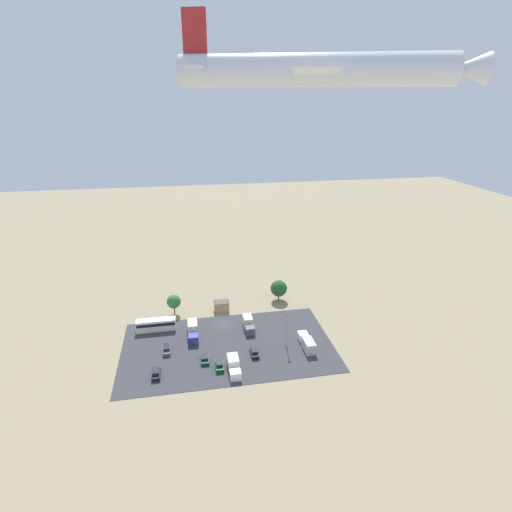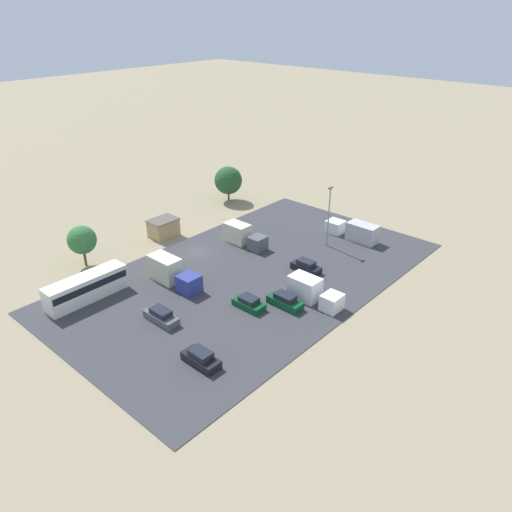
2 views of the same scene
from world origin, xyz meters
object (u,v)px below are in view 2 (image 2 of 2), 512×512
Objects in this scene: parked_truck_1 at (243,236)px; parked_truck_2 at (355,231)px; parked_car_0 at (306,267)px; parked_truck_0 at (172,273)px; parked_car_3 at (161,316)px; parked_car_4 at (285,301)px; parked_car_2 at (249,303)px; shed_building at (163,228)px; bus at (86,287)px; parked_car_1 at (201,359)px; parked_truck_3 at (312,292)px.

parked_truck_1 is 0.83× the size of parked_truck_2.
parked_car_0 is at bearing -176.80° from parked_truck_2.
parked_truck_0 is 29.81m from parked_truck_2.
parked_car_3 is 0.64× the size of parked_truck_1.
parked_car_4 reaches higher than parked_car_3.
parked_car_4 is (-3.16, 3.05, 0.09)m from parked_car_2.
parked_truck_2 reaches higher than shed_building.
parked_car_4 is (-15.12, 19.36, -1.03)m from bus.
parked_car_2 is at bearing 36.25° from bus.
parked_truck_2 is (-13.55, -0.76, 0.62)m from parked_car_0.
parked_car_3 reaches higher than parked_car_2.
parked_truck_1 is 17.44m from parked_truck_2.
parked_car_2 is (6.44, 24.22, -0.74)m from shed_building.
shed_building is 15.39m from parked_truck_0.
bus reaches higher than parked_truck_1.
parked_car_0 is (-23.99, 15.92, -1.05)m from bus.
bus reaches higher than parked_car_2.
parked_car_1 is 1.06× the size of parked_car_2.
parked_car_1 is 0.50× the size of parked_truck_2.
parked_truck_3 is (0.11, 28.99, -0.03)m from shed_building.
parked_truck_1 is at bearing -161.50° from parked_car_3.
parked_car_0 is at bearing -158.82° from parked_car_4.
parked_car_0 is at bearing 166.16° from parked_car_3.
parked_truck_2 reaches higher than parked_car_2.
parked_truck_0 reaches higher than parked_car_0.
shed_building is 0.63× the size of parked_truck_1.
parked_truck_3 is (-8.67, 16.34, -0.21)m from parked_truck_0.
parked_truck_1 is at bearing 118.08° from shed_building.
parked_truck_3 is at bearing 117.95° from parked_truck_0.
bus is 28.81m from parked_car_0.
parked_car_3 is at bearing -35.41° from parked_car_4.
parked_truck_0 is (-9.61, 4.73, -0.19)m from bus.
parked_truck_2 is at bearing 3.20° from parked_car_0.
parked_car_3 is at bearing 42.40° from parked_truck_0.
parked_truck_3 reaches higher than shed_building.
parked_car_1 is at bearing 1.98° from parked_car_4.
bus reaches higher than parked_truck_2.
parked_truck_2 is at bearing 7.28° from parked_car_1.
parked_truck_2 is (-19.15, 23.08, -0.06)m from shed_building.
parked_truck_1 reaches higher than parked_car_4.
parked_truck_2 is at bearing 129.68° from shed_building.
bus is 27.90m from parked_truck_3.
parked_car_1 is 11.63m from parked_car_2.
parked_truck_1 is (-12.56, -12.74, 0.77)m from parked_car_2.
parked_car_3 is at bearing 172.72° from parked_truck_2.
parked_car_2 is at bearing -178.17° from parked_car_0.
parked_car_0 is 7.71m from parked_truck_3.
parked_car_3 is 14.85m from parked_car_4.
parked_truck_2 reaches higher than parked_car_0.
shed_building is 24.19m from parked_car_3.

